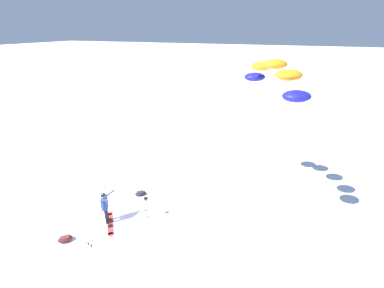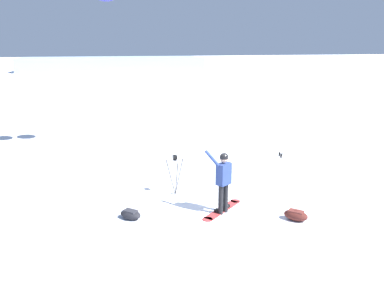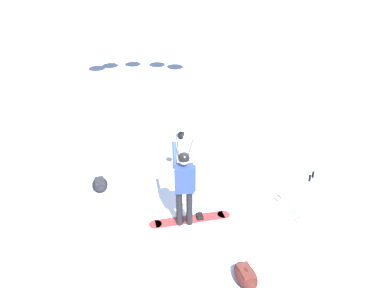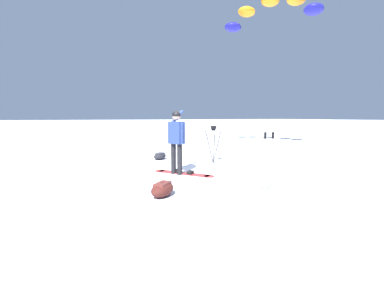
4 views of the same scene
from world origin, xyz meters
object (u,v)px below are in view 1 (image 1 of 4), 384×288
object	(u,v)px
traction_kite	(274,75)
gear_bag_large	(140,193)
snowboard	(110,223)
snowboarder	(105,205)
ski_poles	(91,252)
gear_bag_small	(65,239)
camera_tripod	(146,204)

from	to	relation	value
traction_kite	gear_bag_large	size ratio (longest dim) A/B	6.81
snowboard	gear_bag_large	xyz separation A→B (m)	(2.64, -0.15, 0.11)
snowboarder	ski_poles	distance (m)	2.67
snowboarder	gear_bag_small	size ratio (longest dim) A/B	2.47
camera_tripod	gear_bag_small	bearing A→B (deg)	134.94
camera_tripod	gear_bag_small	world-z (taller)	camera_tripod
snowboarder	gear_bag_large	distance (m)	2.78
traction_kite	snowboarder	bearing A→B (deg)	121.53
ski_poles	gear_bag_large	bearing A→B (deg)	9.69
camera_tripod	ski_poles	bearing A→B (deg)	170.54
traction_kite	camera_tripod	size ratio (longest dim) A/B	3.75
snowboard	camera_tripod	world-z (taller)	camera_tripod
snowboard	ski_poles	bearing A→B (deg)	-156.78
snowboard	gear_bag_large	distance (m)	2.65
ski_poles	snowboarder	bearing A→B (deg)	26.29
camera_tripod	traction_kite	bearing A→B (deg)	-57.77
snowboard	camera_tripod	size ratio (longest dim) A/B	1.15
traction_kite	gear_bag_small	size ratio (longest dim) A/B	6.70
traction_kite	ski_poles	size ratio (longest dim) A/B	3.86
ski_poles	snowboard	bearing A→B (deg)	23.22
snowboard	ski_poles	world-z (taller)	ski_poles
gear_bag_small	traction_kite	bearing A→B (deg)	-52.82
traction_kite	gear_bag_large	xyz separation A→B (m)	(-1.61, 6.52, -6.95)
traction_kite	ski_poles	world-z (taller)	traction_kite
snowboard	ski_poles	size ratio (longest dim) A/B	1.19
snowboard	traction_kite	world-z (taller)	traction_kite
traction_kite	gear_bag_large	bearing A→B (deg)	103.91
snowboarder	gear_bag_small	xyz separation A→B (m)	(-1.76, 1.00, -0.95)
traction_kite	gear_bag_small	distance (m)	12.05
gear_bag_small	snowboard	bearing A→B (deg)	-34.72
snowboard	gear_bag_large	world-z (taller)	gear_bag_large
snowboarder	ski_poles	xyz separation A→B (m)	(-2.38, -1.18, -0.26)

